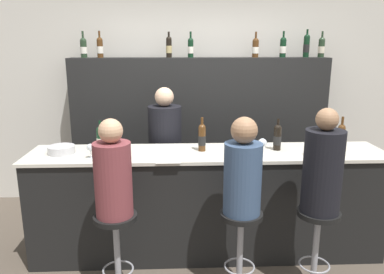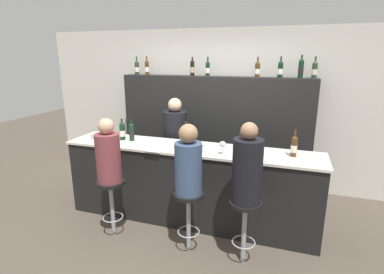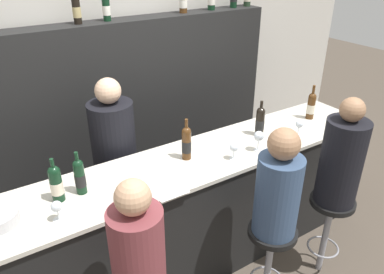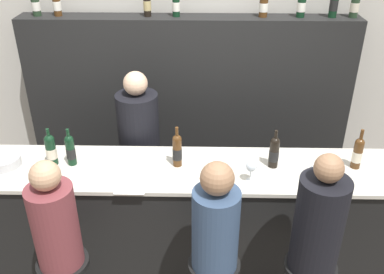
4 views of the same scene
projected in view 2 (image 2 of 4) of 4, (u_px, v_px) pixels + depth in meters
name	position (u px, v px, depth m)	size (l,w,h in m)	color
ground_plane	(182.00, 230.00, 3.84)	(16.00, 16.00, 0.00)	#4C4238
wall_back	(217.00, 108.00, 5.11)	(6.40, 0.05, 2.60)	beige
bar_counter	(189.00, 184.00, 3.97)	(3.33, 0.62, 1.03)	black
back_bar_cabinet	(213.00, 132.00, 5.00)	(3.13, 0.28, 1.85)	black
wine_bottle_counter_0	(122.00, 131.00, 4.14)	(0.08, 0.08, 0.30)	black
wine_bottle_counter_1	(132.00, 132.00, 4.10)	(0.07, 0.07, 0.30)	black
wine_bottle_counter_2	(186.00, 136.00, 3.85)	(0.07, 0.07, 0.32)	#4C2D14
wine_bottle_counter_3	(241.00, 141.00, 3.64)	(0.07, 0.07, 0.30)	black
wine_bottle_counter_4	(294.00, 146.00, 3.45)	(0.07, 0.07, 0.32)	#4C2D14
wine_bottle_backbar_0	(137.00, 68.00, 5.15)	(0.08, 0.08, 0.31)	#233823
wine_bottle_backbar_1	(147.00, 68.00, 5.09)	(0.07, 0.07, 0.31)	#4C2D14
wine_bottle_backbar_2	(192.00, 68.00, 4.84)	(0.07, 0.07, 0.30)	black
wine_bottle_backbar_3	(208.00, 69.00, 4.76)	(0.07, 0.07, 0.30)	black
wine_bottle_backbar_4	(257.00, 69.00, 4.53)	(0.08, 0.08, 0.30)	#4C2D14
wine_bottle_backbar_5	(280.00, 69.00, 4.42)	(0.08, 0.08, 0.31)	black
wine_bottle_backbar_6	(301.00, 68.00, 4.33)	(0.07, 0.07, 0.33)	black
wine_bottle_backbar_7	(315.00, 70.00, 4.28)	(0.08, 0.08, 0.31)	#233823
wine_glass_0	(111.00, 136.00, 3.99)	(0.07, 0.07, 0.13)	silver
wine_glass_1	(203.00, 145.00, 3.60)	(0.07, 0.07, 0.13)	silver
wine_glass_2	(223.00, 145.00, 3.52)	(0.08, 0.08, 0.16)	silver
wine_glass_3	(261.00, 150.00, 3.39)	(0.07, 0.07, 0.14)	silver
metal_bowl	(99.00, 136.00, 4.25)	(0.25, 0.25, 0.07)	#B7B7BC
tasting_menu	(157.00, 148.00, 3.77)	(0.21, 0.30, 0.00)	white
bar_stool_left	(111.00, 194.00, 3.61)	(0.34, 0.34, 0.72)	gray
guest_seated_left	(108.00, 155.00, 3.48)	(0.29, 0.29, 0.76)	brown
bar_stool_middle	(188.00, 207.00, 3.31)	(0.34, 0.34, 0.72)	gray
guest_seated_middle	(188.00, 163.00, 3.18)	(0.29, 0.29, 0.77)	#334766
bar_stool_right	(245.00, 216.00, 3.12)	(0.34, 0.34, 0.72)	gray
guest_seated_right	(247.00, 168.00, 2.98)	(0.30, 0.30, 0.83)	black
bartender	(176.00, 154.00, 4.57)	(0.36, 0.36, 1.57)	black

